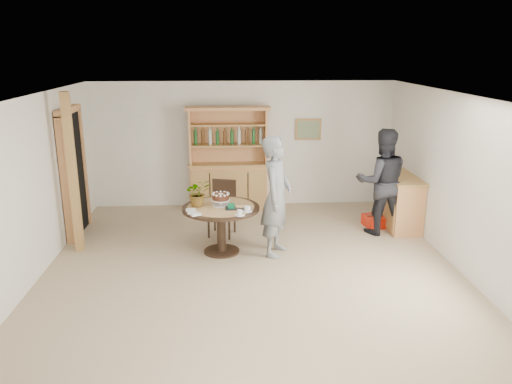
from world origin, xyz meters
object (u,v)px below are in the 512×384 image
at_px(hutch, 229,175).
at_px(red_suitcase, 381,220).
at_px(dining_table, 221,216).
at_px(dining_chair, 223,204).
at_px(adult_person, 382,182).
at_px(sideboard, 399,201).
at_px(teen_boy, 276,197).

bearing_deg(hutch, red_suitcase, -23.68).
distance_m(dining_table, dining_chair, 0.83).
bearing_deg(adult_person, sideboard, -143.47).
relative_size(dining_chair, teen_boy, 0.51).
distance_m(dining_table, teen_boy, 0.92).
distance_m(sideboard, red_suitcase, 0.48).
xyz_separation_m(sideboard, red_suitcase, (-0.29, 0.04, -0.37)).
distance_m(dining_table, red_suitcase, 3.11).
relative_size(dining_table, adult_person, 0.66).
height_order(teen_boy, adult_person, teen_boy).
xyz_separation_m(hutch, adult_person, (2.60, -1.53, 0.23)).
xyz_separation_m(dining_chair, teen_boy, (0.83, -0.93, 0.40)).
bearing_deg(adult_person, dining_table, 17.56).
bearing_deg(dining_chair, sideboard, 18.98).
relative_size(sideboard, teen_boy, 0.68).
xyz_separation_m(sideboard, dining_chair, (-3.16, -0.19, 0.06)).
bearing_deg(teen_boy, hutch, 37.54).
xyz_separation_m(teen_boy, red_suitcase, (2.03, 1.15, -0.83)).
height_order(hutch, dining_table, hutch).
height_order(dining_table, red_suitcase, dining_table).
distance_m(sideboard, dining_chair, 3.16).
height_order(sideboard, teen_boy, teen_boy).
relative_size(teen_boy, red_suitcase, 2.82).
xyz_separation_m(dining_chair, red_suitcase, (2.86, 0.23, -0.43)).
relative_size(hutch, dining_chair, 2.16).
height_order(sideboard, dining_chair, dining_chair).
distance_m(hutch, sideboard, 3.29).
bearing_deg(red_suitcase, hutch, 146.14).
distance_m(sideboard, adult_person, 0.69).
bearing_deg(adult_person, dining_chair, 0.60).
relative_size(hutch, adult_person, 1.11).
bearing_deg(teen_boy, sideboard, -43.67).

